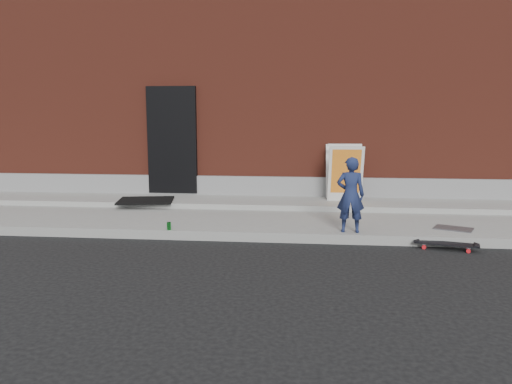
# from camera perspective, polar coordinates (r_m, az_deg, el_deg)

# --- Properties ---
(ground) EXTENTS (80.00, 80.00, 0.00)m
(ground) POSITION_cam_1_polar(r_m,az_deg,el_deg) (7.65, 3.79, -5.85)
(ground) COLOR black
(ground) RESTS_ON ground
(sidewalk) EXTENTS (20.00, 3.00, 0.15)m
(sidewalk) POSITION_cam_1_polar(r_m,az_deg,el_deg) (9.09, 4.16, -3.00)
(sidewalk) COLOR gray
(sidewalk) RESTS_ON ground
(apron) EXTENTS (20.00, 1.20, 0.10)m
(apron) POSITION_cam_1_polar(r_m,az_deg,el_deg) (9.95, 4.34, -1.24)
(apron) COLOR gray
(apron) RESTS_ON sidewalk
(building) EXTENTS (20.00, 8.10, 5.00)m
(building) POSITION_cam_1_polar(r_m,az_deg,el_deg) (14.40, 4.99, 11.04)
(building) COLOR maroon
(building) RESTS_ON ground
(child) EXTENTS (0.44, 0.30, 1.16)m
(child) POSITION_cam_1_polar(r_m,az_deg,el_deg) (7.72, 10.75, -0.32)
(child) COLOR #1B254C
(child) RESTS_ON sidewalk
(skateboard) EXTENTS (0.89, 0.44, 0.10)m
(skateboard) POSITION_cam_1_polar(r_m,az_deg,el_deg) (7.77, 20.90, -5.58)
(skateboard) COLOR red
(skateboard) RESTS_ON ground
(pizza_sign) EXTENTS (0.71, 0.83, 1.12)m
(pizza_sign) POSITION_cam_1_polar(r_m,az_deg,el_deg) (10.05, 10.05, 2.26)
(pizza_sign) COLOR silver
(pizza_sign) RESTS_ON apron
(soda_can) EXTENTS (0.08, 0.08, 0.12)m
(soda_can) POSITION_cam_1_polar(r_m,az_deg,el_deg) (7.94, -9.92, -3.85)
(soda_can) COLOR #1C8D2A
(soda_can) RESTS_ON sidewalk
(doormat) EXTENTS (1.18, 1.02, 0.03)m
(doormat) POSITION_cam_1_polar(r_m,az_deg,el_deg) (10.05, -12.48, -0.95)
(doormat) COLOR black
(doormat) RESTS_ON apron
(utility_plate) EXTENTS (0.66, 0.56, 0.02)m
(utility_plate) POSITION_cam_1_polar(r_m,az_deg,el_deg) (8.48, 21.64, -3.90)
(utility_plate) COLOR #56565C
(utility_plate) RESTS_ON sidewalk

